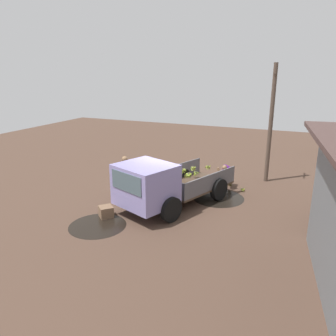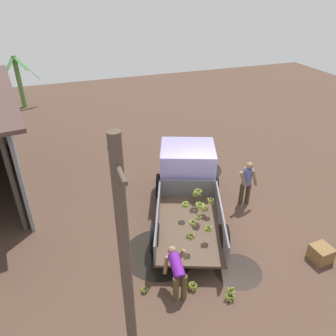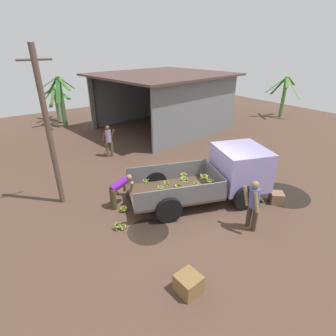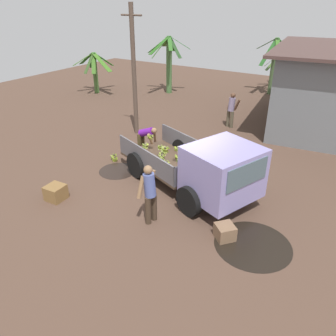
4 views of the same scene
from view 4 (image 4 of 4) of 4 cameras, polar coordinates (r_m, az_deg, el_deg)
The scene contains 19 objects.
ground at distance 10.40m, azimuth 2.08°, elevation -3.45°, with size 36.00×36.00×0.00m, color #4E382C.
mud_patch_0 at distance 11.51m, azimuth -8.81°, elevation -0.49°, with size 1.27×1.27×0.01m, color black.
mud_patch_1 at distance 8.46m, azimuth 14.53°, elevation -12.84°, with size 1.88×1.88×0.01m, color black.
mud_patch_2 at distance 12.10m, azimuth 1.45°, elevation 1.31°, with size 2.05×2.05×0.01m, color black.
cargo_truck at distance 9.41m, azimuth 7.31°, elevation -0.32°, with size 5.20×3.47×1.85m.
utility_pole at distance 13.97m, azimuth -5.95°, elevation 16.34°, with size 0.97×0.18×5.21m.
banana_palm_0 at distance 20.83m, azimuth 0.15°, elevation 17.78°, with size 2.60×2.55×3.35m.
banana_palm_2 at distance 21.36m, azimuth -12.57°, elevation 16.21°, with size 2.87×2.50×2.43m.
banana_palm_3 at distance 21.54m, azimuth 17.90°, elevation 16.73°, with size 2.19×2.06×3.28m.
banana_palm_4 at distance 23.29m, azimuth 19.24°, elevation 16.18°, with size 2.12×2.75×2.41m.
person_foreground_visitor at distance 8.47m, azimuth -3.23°, elevation -4.11°, with size 0.42×0.71×1.66m.
person_worker_loading at distance 12.49m, azimuth -3.86°, elevation 5.58°, with size 0.83×0.62×1.10m.
person_bystander_near_shed at distance 15.36m, azimuth 10.98°, elevation 10.15°, with size 0.68×0.45×1.58m.
banana_bunch_on_ground_0 at distance 12.48m, azimuth -5.18°, elevation 2.61°, with size 0.26×0.26×0.21m.
banana_bunch_on_ground_1 at distance 12.17m, azimuth -9.24°, elevation 1.58°, with size 0.21×0.22×0.18m.
banana_bunch_on_ground_2 at distance 13.19m, azimuth -1.03°, elevation 4.02°, with size 0.18×0.17×0.16m.
banana_bunch_on_ground_3 at distance 12.31m, azimuth -9.41°, elevation 2.06°, with size 0.27×0.24×0.22m.
wooden_crate_0 at distance 10.28m, azimuth -18.98°, elevation -4.07°, with size 0.52×0.52×0.45m, color brown.
wooden_crate_1 at distance 8.40m, azimuth 9.88°, elevation -10.90°, with size 0.45×0.45×0.38m, color brown.
Camera 4 is at (4.42, -7.74, 5.37)m, focal length 35.00 mm.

